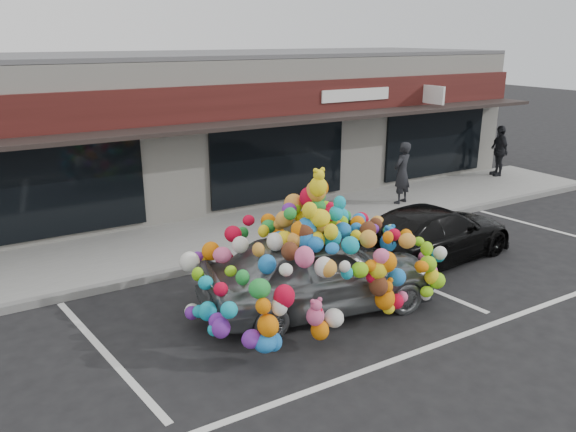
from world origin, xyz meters
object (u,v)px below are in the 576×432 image
toy_car (318,263)px  pedestrian_a (402,173)px  black_sedan (432,233)px  pedestrian_c (499,151)px

toy_car → pedestrian_a: size_ratio=2.72×
toy_car → pedestrian_a: toy_car is taller
black_sedan → pedestrian_a: (2.10, 3.39, 0.42)m
pedestrian_a → pedestrian_c: bearing=171.4°
toy_car → pedestrian_a: 6.90m
toy_car → pedestrian_c: toy_car is taller
toy_car → pedestrian_c: bearing=-55.2°
pedestrian_a → pedestrian_c: pedestrian_a is taller
toy_car → pedestrian_a: (5.58, 4.07, 0.14)m
black_sedan → pedestrian_c: 8.45m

